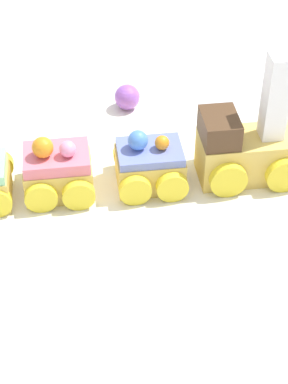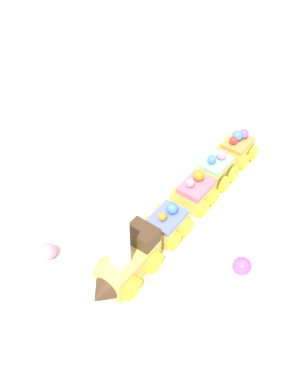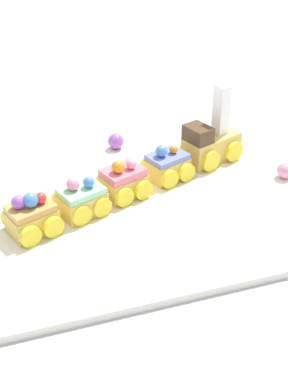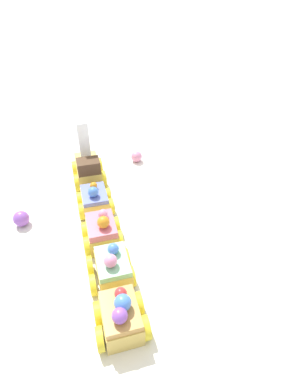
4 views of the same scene
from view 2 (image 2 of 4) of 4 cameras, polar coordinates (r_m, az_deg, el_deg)
ground_plane at (r=0.70m, az=2.54°, el=-2.33°), size 10.00×10.00×0.00m
display_board at (r=0.70m, az=2.56°, el=-1.99°), size 0.61×0.43×0.01m
cake_train_locomotive at (r=0.57m, az=-2.80°, el=-10.78°), size 0.14×0.09×0.13m
cake_car_blueberry at (r=0.63m, az=3.46°, el=-4.89°), size 0.09×0.09×0.06m
cake_car_strawberry at (r=0.68m, az=7.77°, el=-0.13°), size 0.09×0.09×0.07m
cake_car_mint at (r=0.74m, az=10.96°, el=3.24°), size 0.09×0.09×0.06m
cake_car_caramel at (r=0.80m, az=13.89°, el=6.45°), size 0.09×0.09×0.07m
gumball_purple at (r=0.61m, az=14.71°, el=-10.82°), size 0.03×0.03×0.03m
gumball_pink at (r=0.63m, az=-14.53°, el=-8.43°), size 0.03×0.03×0.03m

